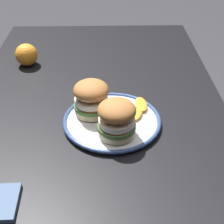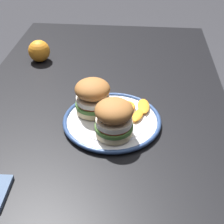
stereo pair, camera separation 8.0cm
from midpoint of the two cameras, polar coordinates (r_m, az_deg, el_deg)
The scene contains 8 objects.
dining_table at distance 1.01m, azimuth -5.08°, elevation -5.70°, with size 1.46×0.80×0.75m.
dinner_plate at distance 0.92m, azimuth -2.48°, elevation -1.62°, with size 0.28×0.28×0.02m.
sandwich_half_left at distance 0.83m, azimuth -1.90°, elevation -1.12°, with size 0.14×0.14×0.10m.
sandwich_half_right at distance 0.92m, azimuth -6.16°, elevation 2.51°, with size 0.14×0.14×0.10m.
orange_peel_curled at distance 0.96m, azimuth -0.30°, elevation 1.04°, with size 0.07×0.07×0.01m.
orange_peel_strip_long at distance 0.93m, azimuth 1.99°, elevation -0.31°, with size 0.07×0.04×0.01m.
orange_peel_strip_short at distance 0.97m, azimuth 2.78°, elevation 1.33°, with size 0.08×0.04×0.01m.
whole_orange at distance 1.26m, azimuth -16.58°, elevation 9.56°, with size 0.08×0.08×0.08m, color orange.
Camera 1 is at (0.76, 0.03, 1.32)m, focal length 52.10 mm.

